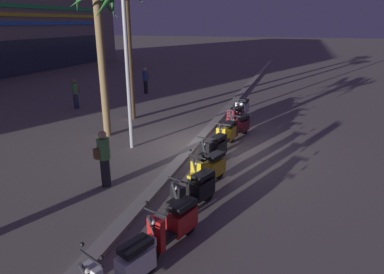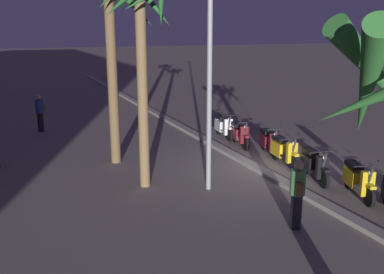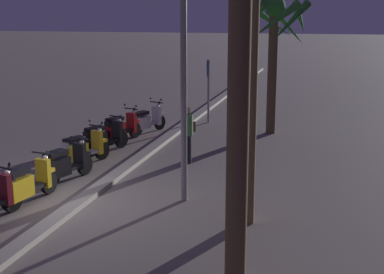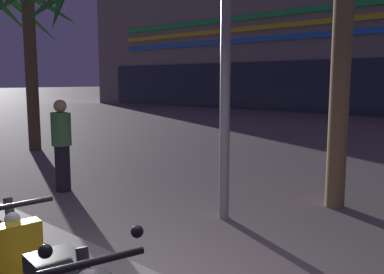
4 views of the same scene
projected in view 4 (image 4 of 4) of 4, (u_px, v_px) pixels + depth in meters
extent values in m
cube|color=black|center=(65.00, 273.00, 2.48)|extent=(0.64, 0.38, 0.12)
cube|color=gold|center=(19.00, 265.00, 3.19)|extent=(0.19, 0.36, 0.66)
cube|color=gold|center=(12.00, 257.00, 3.32)|extent=(0.34, 0.20, 0.08)
cylinder|color=#333338|center=(14.00, 243.00, 3.23)|extent=(0.29, 0.11, 0.69)
cylinder|color=black|center=(15.00, 205.00, 3.12)|extent=(0.12, 0.56, 0.04)
sphere|color=white|center=(12.00, 220.00, 3.22)|extent=(0.12, 0.12, 0.12)
cylinder|color=black|center=(93.00, 262.00, 2.15)|extent=(0.18, 0.55, 0.04)
sphere|color=black|center=(45.00, 251.00, 1.99)|extent=(0.07, 0.07, 0.07)
sphere|color=black|center=(137.00, 232.00, 2.25)|extent=(0.07, 0.07, 0.07)
cylinder|color=olive|center=(343.00, 26.00, 6.12)|extent=(0.29, 0.29, 5.47)
cylinder|color=brown|center=(31.00, 72.00, 11.45)|extent=(0.33, 0.33, 4.33)
cone|color=#337A33|center=(46.00, 6.00, 10.77)|extent=(0.49, 1.77, 1.39)
cone|color=#337A33|center=(57.00, 10.00, 11.31)|extent=(1.46, 1.35, 1.45)
cone|color=#337A33|center=(52.00, 9.00, 11.97)|extent=(1.88, 0.74, 1.18)
cone|color=#337A33|center=(29.00, 16.00, 11.91)|extent=(1.01, 1.57, 1.55)
cone|color=#337A33|center=(5.00, 9.00, 11.54)|extent=(0.86, 1.78, 1.34)
cone|color=#337A33|center=(12.00, 0.00, 10.39)|extent=(1.63, 1.32, 1.26)
cylinder|color=black|center=(63.00, 168.00, 7.35)|extent=(0.26, 0.26, 0.81)
cylinder|color=#4C8C4C|center=(61.00, 129.00, 7.26)|extent=(0.34, 0.34, 0.58)
sphere|color=tan|center=(60.00, 106.00, 7.20)|extent=(0.22, 0.22, 0.22)
cube|color=brown|center=(61.00, 132.00, 7.47)|extent=(0.18, 0.20, 0.28)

